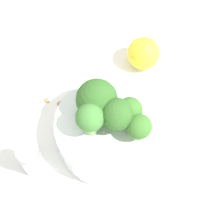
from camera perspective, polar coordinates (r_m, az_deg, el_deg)
ground_plane at (r=0.57m, az=0.00°, el=-3.79°), size 3.00×3.00×0.00m
bowl at (r=0.55m, az=0.00°, el=-2.72°), size 0.16×0.16×0.05m
broccoli_floret_0 at (r=0.49m, az=0.51°, el=-0.68°), size 0.04×0.04×0.06m
broccoli_floret_1 at (r=0.50m, az=2.69°, el=0.21°), size 0.04×0.04×0.05m
broccoli_floret_2 at (r=0.51m, az=-2.07°, el=2.10°), size 0.06×0.06×0.06m
broccoli_floret_3 at (r=0.50m, az=4.13°, el=-2.33°), size 0.03×0.03×0.04m
broccoli_floret_4 at (r=0.49m, az=-3.35°, el=-1.03°), size 0.04×0.04×0.06m
pepper_shaker at (r=0.53m, az=-12.23°, el=-7.11°), size 0.03×0.03×0.06m
lemon_wedge at (r=0.62m, az=4.84°, el=8.92°), size 0.05×0.05×0.05m
almond_crumb_0 at (r=0.60m, az=-9.91°, el=1.86°), size 0.01×0.01×0.01m
almond_crumb_1 at (r=0.59m, az=-7.84°, el=1.25°), size 0.01×0.01×0.01m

